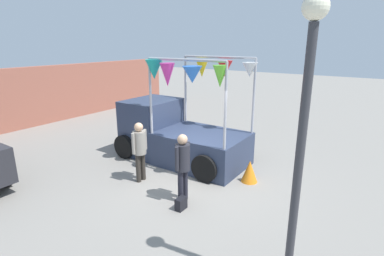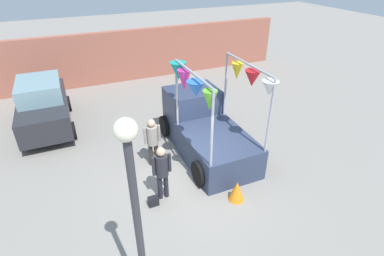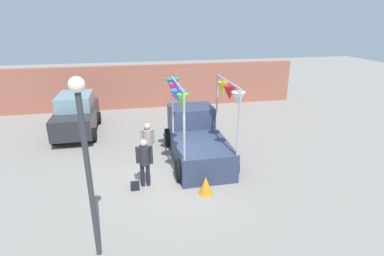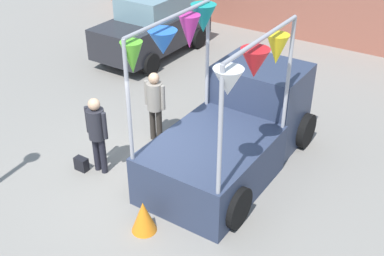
% 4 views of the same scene
% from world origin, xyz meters
% --- Properties ---
extents(ground_plane, '(60.00, 60.00, 0.00)m').
position_xyz_m(ground_plane, '(0.00, 0.00, 0.00)').
color(ground_plane, gray).
extents(vendor_truck, '(2.39, 4.09, 3.22)m').
position_xyz_m(vendor_truck, '(1.06, 1.40, 0.89)').
color(vendor_truck, '#2D3851').
rests_on(vendor_truck, ground).
extents(parked_car, '(1.88, 4.00, 1.88)m').
position_xyz_m(parked_car, '(-3.89, 5.12, 0.94)').
color(parked_car, '#26262B').
rests_on(parked_car, ground).
extents(person_customer, '(0.53, 0.34, 1.64)m').
position_xyz_m(person_customer, '(-1.03, -0.43, 0.99)').
color(person_customer, black).
rests_on(person_customer, ground).
extents(person_vendor, '(0.53, 0.34, 1.63)m').
position_xyz_m(person_vendor, '(-0.81, 1.13, 0.98)').
color(person_vendor, '#2D2823').
rests_on(person_vendor, ground).
extents(handbag, '(0.28, 0.16, 0.28)m').
position_xyz_m(handbag, '(-1.38, -0.63, 0.14)').
color(handbag, black).
rests_on(handbag, ground).
extents(street_lamp, '(0.32, 0.32, 4.18)m').
position_xyz_m(street_lamp, '(-2.29, -3.29, 2.70)').
color(street_lamp, '#333338').
rests_on(street_lamp, ground).
extents(brick_boundary_wall, '(18.00, 0.36, 2.60)m').
position_xyz_m(brick_boundary_wall, '(0.00, 8.97, 1.30)').
color(brick_boundary_wall, '#9E5947').
rests_on(brick_boundary_wall, ground).
extents(folded_kite_bundle_tangerine, '(0.57, 0.57, 0.60)m').
position_xyz_m(folded_kite_bundle_tangerine, '(0.78, -1.32, 0.30)').
color(folded_kite_bundle_tangerine, orange).
rests_on(folded_kite_bundle_tangerine, ground).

